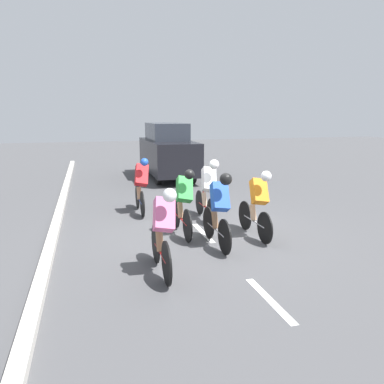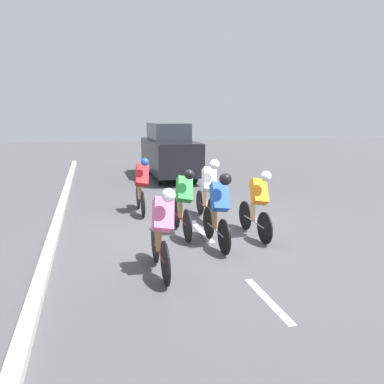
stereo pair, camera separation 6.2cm
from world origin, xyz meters
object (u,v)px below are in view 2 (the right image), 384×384
cyclist_white (209,187)px  cyclist_green (183,201)px  support_car (169,151)px  cyclist_red (142,184)px  cyclist_orange (258,202)px  cyclist_pink (162,229)px  cyclist_blue (219,208)px

cyclist_white → cyclist_green: 1.32m
cyclist_green → support_car: (-1.24, -7.46, 0.35)m
cyclist_red → support_car: size_ratio=0.37×
cyclist_green → cyclist_orange: cyclist_green is taller
cyclist_green → support_car: bearing=-99.4°
cyclist_white → cyclist_pink: cyclist_white is taller
cyclist_blue → support_car: (-0.75, -8.38, 0.31)m
cyclist_white → cyclist_blue: size_ratio=0.99×
cyclist_white → cyclist_pink: bearing=59.4°
cyclist_orange → cyclist_red: 3.40m
cyclist_orange → support_car: (0.25, -8.02, 0.34)m
cyclist_blue → cyclist_orange: bearing=-160.1°
support_car → cyclist_green: bearing=80.6°
cyclist_pink → cyclist_orange: bearing=-149.8°
cyclist_green → cyclist_red: size_ratio=1.05×
cyclist_blue → support_car: bearing=-95.1°
cyclist_green → cyclist_blue: bearing=117.6°
cyclist_red → cyclist_blue: bearing=110.1°
cyclist_green → cyclist_pink: (0.83, 1.91, 0.01)m
cyclist_orange → cyclist_red: bearing=-51.6°
cyclist_white → support_car: bearing=-93.1°
cyclist_green → cyclist_orange: size_ratio=1.04×
cyclist_pink → cyclist_green: bearing=-113.4°
cyclist_orange → cyclist_pink: cyclist_pink is taller
cyclist_orange → cyclist_blue: cyclist_blue is taller
cyclist_green → cyclist_orange: (-1.49, 0.56, 0.01)m
cyclist_green → support_car: size_ratio=0.39×
cyclist_red → support_car: (-1.86, -5.36, 0.34)m
cyclist_orange → cyclist_red: cyclist_red is taller
cyclist_white → cyclist_pink: 3.36m
cyclist_orange → cyclist_pink: size_ratio=1.01×
cyclist_white → cyclist_orange: 1.66m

